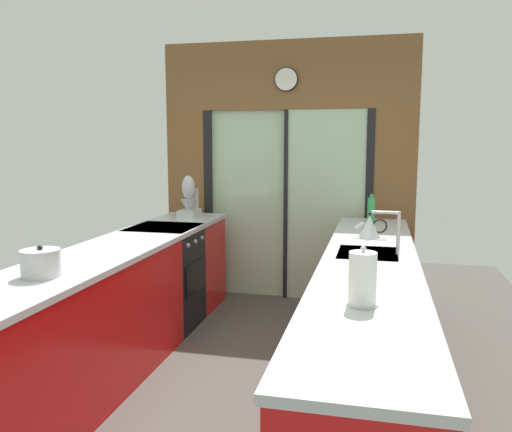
{
  "coord_description": "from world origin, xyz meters",
  "views": [
    {
      "loc": [
        0.95,
        -3.05,
        1.68
      ],
      "look_at": [
        0.0,
        0.99,
        1.08
      ],
      "focal_mm": 36.78,
      "sensor_mm": 36.0,
      "label": 1
    }
  ],
  "objects_px": {
    "stand_mixer": "(189,201)",
    "stock_pot": "(41,263)",
    "kettle": "(370,227)",
    "paper_towel_roll": "(362,279)",
    "oven_range": "(165,277)",
    "soap_bottle": "(371,209)"
  },
  "relations": [
    {
      "from": "kettle",
      "to": "soap_bottle",
      "type": "xyz_separation_m",
      "value": [
        -0.0,
        0.85,
        0.03
      ]
    },
    {
      "from": "kettle",
      "to": "paper_towel_roll",
      "type": "relative_size",
      "value": 0.89
    },
    {
      "from": "stand_mixer",
      "to": "paper_towel_roll",
      "type": "height_order",
      "value": "stand_mixer"
    },
    {
      "from": "stand_mixer",
      "to": "kettle",
      "type": "distance_m",
      "value": 1.93
    },
    {
      "from": "stand_mixer",
      "to": "kettle",
      "type": "height_order",
      "value": "stand_mixer"
    },
    {
      "from": "stock_pot",
      "to": "oven_range",
      "type": "bearing_deg",
      "value": 90.59
    },
    {
      "from": "stand_mixer",
      "to": "oven_range",
      "type": "bearing_deg",
      "value": -91.73
    },
    {
      "from": "oven_range",
      "to": "stand_mixer",
      "type": "bearing_deg",
      "value": 88.27
    },
    {
      "from": "stock_pot",
      "to": "kettle",
      "type": "bearing_deg",
      "value": 42.59
    },
    {
      "from": "stock_pot",
      "to": "kettle",
      "type": "height_order",
      "value": "kettle"
    },
    {
      "from": "oven_range",
      "to": "paper_towel_roll",
      "type": "height_order",
      "value": "paper_towel_roll"
    },
    {
      "from": "stand_mixer",
      "to": "soap_bottle",
      "type": "bearing_deg",
      "value": 3.25
    },
    {
      "from": "stand_mixer",
      "to": "paper_towel_roll",
      "type": "bearing_deg",
      "value": -54.61
    },
    {
      "from": "stand_mixer",
      "to": "stock_pot",
      "type": "relative_size",
      "value": 1.9
    },
    {
      "from": "stand_mixer",
      "to": "stock_pot",
      "type": "distance_m",
      "value": 2.39
    },
    {
      "from": "oven_range",
      "to": "kettle",
      "type": "relative_size",
      "value": 3.65
    },
    {
      "from": "stock_pot",
      "to": "kettle",
      "type": "distance_m",
      "value": 2.42
    },
    {
      "from": "soap_bottle",
      "to": "stock_pot",
      "type": "bearing_deg",
      "value": -125.6
    },
    {
      "from": "oven_range",
      "to": "stock_pot",
      "type": "bearing_deg",
      "value": -89.41
    },
    {
      "from": "paper_towel_roll",
      "to": "soap_bottle",
      "type": "bearing_deg",
      "value": 90.0
    },
    {
      "from": "kettle",
      "to": "stock_pot",
      "type": "bearing_deg",
      "value": -137.41
    },
    {
      "from": "stock_pot",
      "to": "kettle",
      "type": "xyz_separation_m",
      "value": [
        1.78,
        1.64,
        0.01
      ]
    }
  ]
}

